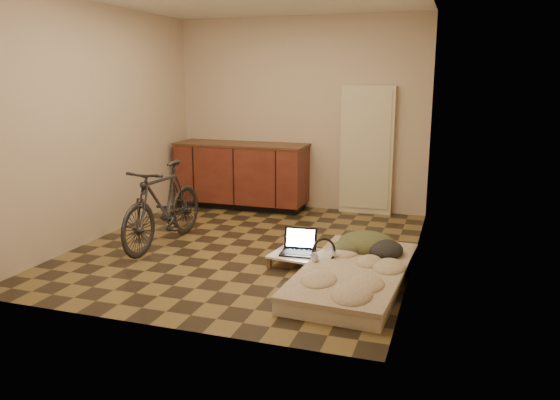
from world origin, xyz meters
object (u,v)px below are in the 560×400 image
(lap_desk, at_px, (309,256))
(bicycle, at_px, (163,201))
(laptop, at_px, (299,248))
(futon, at_px, (354,275))

(lap_desk, bearing_deg, bicycle, -177.95)
(bicycle, distance_m, laptop, 1.61)
(bicycle, height_order, laptop, bicycle)
(lap_desk, bearing_deg, laptop, 170.22)
(futon, bearing_deg, bicycle, 171.18)
(futon, bearing_deg, laptop, 154.57)
(futon, bearing_deg, lap_desk, 152.21)
(lap_desk, relative_size, laptop, 2.22)
(lap_desk, bearing_deg, futon, -23.35)
(bicycle, xyz_separation_m, lap_desk, (1.69, -0.17, -0.39))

